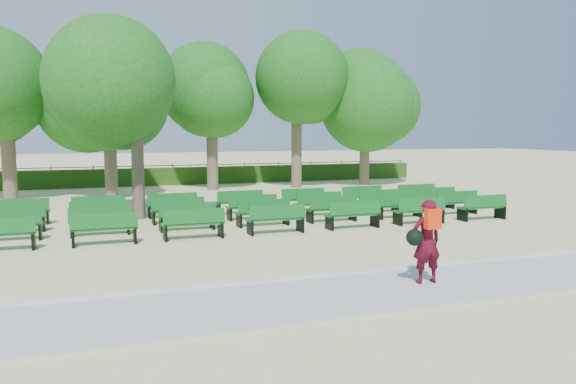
# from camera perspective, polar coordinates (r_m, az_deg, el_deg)

# --- Properties ---
(ground) EXTENTS (120.00, 120.00, 0.00)m
(ground) POSITION_cam_1_polar(r_m,az_deg,el_deg) (16.99, -1.17, -3.35)
(ground) COLOR beige
(paving) EXTENTS (30.00, 2.20, 0.06)m
(paving) POSITION_cam_1_polar(r_m,az_deg,el_deg) (10.41, 12.22, -9.47)
(paving) COLOR #B5B4B0
(paving) RESTS_ON ground
(curb) EXTENTS (30.00, 0.12, 0.10)m
(curb) POSITION_cam_1_polar(r_m,az_deg,el_deg) (11.36, 9.12, -7.97)
(curb) COLOR silver
(curb) RESTS_ON ground
(hedge) EXTENTS (26.00, 0.70, 0.90)m
(hedge) POSITION_cam_1_polar(r_m,az_deg,el_deg) (30.44, -9.67, 1.64)
(hedge) COLOR #244C13
(hedge) RESTS_ON ground
(fence) EXTENTS (26.00, 0.10, 1.02)m
(fence) POSITION_cam_1_polar(r_m,az_deg,el_deg) (30.87, -9.79, 0.86)
(fence) COLOR black
(fence) RESTS_ON ground
(tree_line) EXTENTS (21.80, 6.80, 7.04)m
(tree_line) POSITION_cam_1_polar(r_m,az_deg,el_deg) (26.57, -8.11, 0.04)
(tree_line) COLOR #20651C
(tree_line) RESTS_ON ground
(bench_array) EXTENTS (1.64, 0.62, 1.01)m
(bench_array) POSITION_cam_1_polar(r_m,az_deg,el_deg) (17.45, -3.21, -2.83)
(bench_array) COLOR #105F1D
(bench_array) RESTS_ON ground
(tree_among) EXTENTS (3.97, 3.97, 5.64)m
(tree_among) POSITION_cam_1_polar(r_m,az_deg,el_deg) (18.64, -15.20, 9.11)
(tree_among) COLOR brown
(tree_among) RESTS_ON ground
(person) EXTENTS (0.73, 0.44, 1.53)m
(person) POSITION_cam_1_polar(r_m,az_deg,el_deg) (10.49, 13.83, -4.78)
(person) COLOR #490A18
(person) RESTS_ON ground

